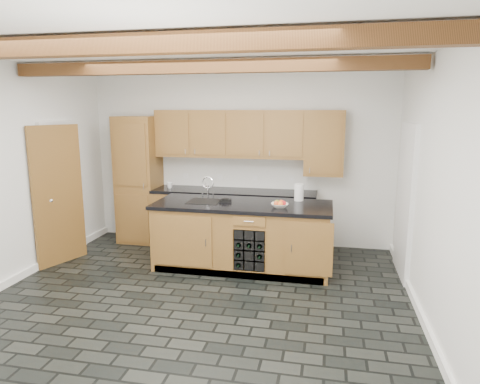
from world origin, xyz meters
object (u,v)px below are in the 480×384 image
Objects in this scene: island at (243,236)px; fruit_bowl at (280,205)px; kitchen_scale at (225,200)px; paper_towel at (299,192)px.

fruit_bowl is (0.53, -0.14, 0.49)m from island.
island is 10.89× the size of fruit_bowl.
kitchen_scale is at bearing 167.79° from fruit_bowl.
island is at bearing -24.57° from kitchen_scale.
island is 10.25× the size of paper_towel.
island is 0.55m from kitchen_scale.
kitchen_scale is 0.83× the size of fruit_bowl.
island is at bearing 165.27° from fruit_bowl.
kitchen_scale is 0.80m from fruit_bowl.
kitchen_scale reaches higher than island.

